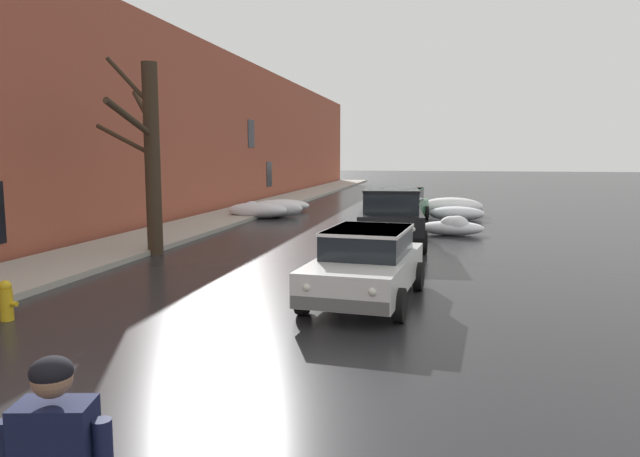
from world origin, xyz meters
TOP-DOWN VIEW (x-y plane):
  - left_sidewalk_slab at (-5.81, 18.00)m, footprint 2.75×80.00m
  - brick_townhouse_facade at (-7.68, 18.00)m, footprint 0.63×80.00m
  - snow_bank_near_corner_left at (-4.55, 20.52)m, footprint 2.75×1.29m
  - snow_bank_along_left_kerb at (4.26, 21.42)m, footprint 2.40×1.15m
  - snow_bank_mid_block_left at (-4.14, 23.89)m, footprint 2.61×1.36m
  - snow_bank_near_corner_right at (4.06, 23.60)m, footprint 2.90×1.22m
  - snow_bank_along_right_kerb at (-3.86, 21.22)m, footprint 2.49×0.94m
  - snow_bank_far_right_pile at (4.04, 16.58)m, footprint 2.29×0.98m
  - bare_tree_second_along_sidewalk at (-4.44, 10.71)m, footprint 2.24×3.15m
  - sedan_white_approaching_near_lane at (2.26, 6.68)m, footprint 2.18×4.17m
  - suv_black_parked_kerbside_close at (2.08, 13.83)m, footprint 2.42×4.88m
  - sedan_green_parked_kerbside_mid at (2.01, 20.25)m, footprint 2.18×4.52m
  - fire_hydrant at (-3.64, 4.01)m, footprint 0.42×0.22m

SIDE VIEW (x-z plane):
  - left_sidewalk_slab at x=-5.81m, z-range 0.00..0.15m
  - snow_bank_far_right_pile at x=4.04m, z-range -0.06..0.65m
  - snow_bank_along_left_kerb at x=4.26m, z-range -0.01..0.61m
  - snow_bank_mid_block_left at x=-4.14m, z-range 0.00..0.60m
  - fire_hydrant at x=-3.64m, z-range 0.00..0.71m
  - snow_bank_near_corner_left at x=-4.55m, z-range -0.02..0.74m
  - snow_bank_along_right_kerb at x=-3.86m, z-range -0.02..0.76m
  - snow_bank_near_corner_right at x=4.06m, z-range -0.01..0.84m
  - sedan_white_approaching_near_lane at x=2.26m, z-range 0.04..1.46m
  - sedan_green_parked_kerbside_mid at x=2.01m, z-range 0.04..1.46m
  - suv_black_parked_kerbside_close at x=2.08m, z-range 0.08..1.90m
  - bare_tree_second_along_sidewalk at x=-4.44m, z-range 0.12..5.62m
  - brick_townhouse_facade at x=-7.68m, z-range 0.00..8.15m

